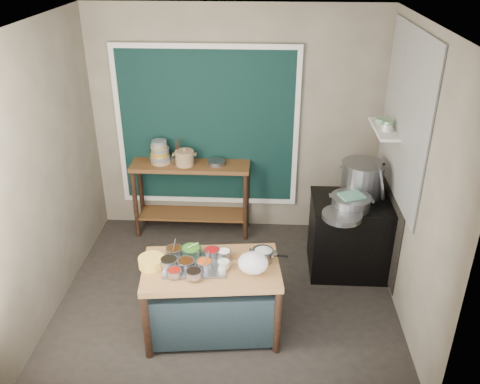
# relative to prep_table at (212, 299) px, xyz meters

# --- Properties ---
(floor) EXTENTS (3.50, 3.00, 0.02)m
(floor) POSITION_rel_prep_table_xyz_m (0.10, 0.55, -0.39)
(floor) COLOR #28231F
(floor) RESTS_ON ground
(back_wall) EXTENTS (3.50, 0.02, 2.80)m
(back_wall) POSITION_rel_prep_table_xyz_m (0.10, 2.06, 1.02)
(back_wall) COLOR gray
(back_wall) RESTS_ON floor
(left_wall) EXTENTS (0.02, 3.00, 2.80)m
(left_wall) POSITION_rel_prep_table_xyz_m (-1.66, 0.55, 1.02)
(left_wall) COLOR gray
(left_wall) RESTS_ON floor
(right_wall) EXTENTS (0.02, 3.00, 2.80)m
(right_wall) POSITION_rel_prep_table_xyz_m (1.86, 0.55, 1.02)
(right_wall) COLOR gray
(right_wall) RESTS_ON floor
(ceiling) EXTENTS (3.50, 3.00, 0.02)m
(ceiling) POSITION_rel_prep_table_xyz_m (0.10, 0.55, 2.43)
(ceiling) COLOR gray
(ceiling) RESTS_ON back_wall
(curtain_panel) EXTENTS (2.10, 0.02, 1.90)m
(curtain_panel) POSITION_rel_prep_table_xyz_m (-0.25, 2.02, 0.98)
(curtain_panel) COLOR black
(curtain_panel) RESTS_ON back_wall
(curtain_frame) EXTENTS (2.22, 0.03, 2.02)m
(curtain_frame) POSITION_rel_prep_table_xyz_m (-0.25, 2.01, 0.98)
(curtain_frame) COLOR beige
(curtain_frame) RESTS_ON back_wall
(tile_panel) EXTENTS (0.02, 1.70, 1.70)m
(tile_panel) POSITION_rel_prep_table_xyz_m (1.84, 1.10, 1.48)
(tile_panel) COLOR #B2B2AA
(tile_panel) RESTS_ON right_wall
(soot_patch) EXTENTS (0.01, 1.30, 1.30)m
(soot_patch) POSITION_rel_prep_table_xyz_m (1.84, 1.20, 0.32)
(soot_patch) COLOR black
(soot_patch) RESTS_ON right_wall
(wall_shelf) EXTENTS (0.22, 0.70, 0.03)m
(wall_shelf) POSITION_rel_prep_table_xyz_m (1.73, 1.40, 1.23)
(wall_shelf) COLOR beige
(wall_shelf) RESTS_ON right_wall
(prep_table) EXTENTS (1.32, 0.85, 0.75)m
(prep_table) POSITION_rel_prep_table_xyz_m (0.00, 0.00, 0.00)
(prep_table) COLOR olive
(prep_table) RESTS_ON floor
(back_counter) EXTENTS (1.45, 0.40, 0.95)m
(back_counter) POSITION_rel_prep_table_xyz_m (-0.45, 1.83, 0.10)
(back_counter) COLOR brown
(back_counter) RESTS_ON floor
(stove_block) EXTENTS (0.90, 0.68, 0.85)m
(stove_block) POSITION_rel_prep_table_xyz_m (1.45, 1.10, 0.05)
(stove_block) COLOR black
(stove_block) RESTS_ON floor
(stove_top) EXTENTS (0.92, 0.69, 0.03)m
(stove_top) POSITION_rel_prep_table_xyz_m (1.45, 1.10, 0.49)
(stove_top) COLOR black
(stove_top) RESTS_ON stove_block
(condiment_tray) EXTENTS (0.59, 0.44, 0.03)m
(condiment_tray) POSITION_rel_prep_table_xyz_m (-0.15, -0.00, 0.39)
(condiment_tray) COLOR gray
(condiment_tray) RESTS_ON prep_table
(condiment_bowls) EXTENTS (0.65, 0.51, 0.08)m
(condiment_bowls) POSITION_rel_prep_table_xyz_m (-0.17, 0.02, 0.43)
(condiment_bowls) COLOR gray
(condiment_bowls) RESTS_ON condiment_tray
(yellow_basin) EXTENTS (0.31, 0.31, 0.09)m
(yellow_basin) POSITION_rel_prep_table_xyz_m (-0.54, -0.02, 0.42)
(yellow_basin) COLOR gold
(yellow_basin) RESTS_ON prep_table
(saucepan) EXTENTS (0.23, 0.23, 0.11)m
(saucepan) POSITION_rel_prep_table_xyz_m (0.47, 0.12, 0.43)
(saucepan) COLOR gray
(saucepan) RESTS_ON prep_table
(plastic_bag_a) EXTENTS (0.32, 0.30, 0.20)m
(plastic_bag_a) POSITION_rel_prep_table_xyz_m (0.38, -0.07, 0.48)
(plastic_bag_a) COLOR white
(plastic_bag_a) RESTS_ON prep_table
(plastic_bag_b) EXTENTS (0.21, 0.19, 0.15)m
(plastic_bag_b) POSITION_rel_prep_table_xyz_m (0.47, 0.12, 0.45)
(plastic_bag_b) COLOR white
(plastic_bag_b) RESTS_ON prep_table
(bowl_stack) EXTENTS (0.26, 0.26, 0.29)m
(bowl_stack) POSITION_rel_prep_table_xyz_m (-0.81, 1.86, 0.70)
(bowl_stack) COLOR tan
(bowl_stack) RESTS_ON back_counter
(utensil_cup) EXTENTS (0.19, 0.19, 0.10)m
(utensil_cup) POSITION_rel_prep_table_xyz_m (-0.59, 1.85, 0.62)
(utensil_cup) COLOR gray
(utensil_cup) RESTS_ON back_counter
(ceramic_crock) EXTENTS (0.26, 0.26, 0.16)m
(ceramic_crock) POSITION_rel_prep_table_xyz_m (-0.50, 1.81, 0.66)
(ceramic_crock) COLOR #967552
(ceramic_crock) RESTS_ON back_counter
(wide_bowl) EXTENTS (0.22, 0.22, 0.05)m
(wide_bowl) POSITION_rel_prep_table_xyz_m (-0.12, 1.83, 0.60)
(wide_bowl) COLOR gray
(wide_bowl) RESTS_ON back_counter
(stock_pot) EXTENTS (0.52, 0.52, 0.38)m
(stock_pot) POSITION_rel_prep_table_xyz_m (1.54, 1.28, 0.69)
(stock_pot) COLOR gray
(stock_pot) RESTS_ON stove_top
(pot_lid) EXTENTS (0.11, 0.42, 0.42)m
(pot_lid) POSITION_rel_prep_table_xyz_m (1.70, 1.19, 0.71)
(pot_lid) COLOR gray
(pot_lid) RESTS_ON stove_top
(steamer) EXTENTS (0.52, 0.52, 0.14)m
(steamer) POSITION_rel_prep_table_xyz_m (1.38, 0.94, 0.57)
(steamer) COLOR gray
(steamer) RESTS_ON stove_top
(green_cloth) EXTENTS (0.29, 0.26, 0.02)m
(green_cloth) POSITION_rel_prep_table_xyz_m (1.38, 0.94, 0.65)
(green_cloth) COLOR #58997C
(green_cloth) RESTS_ON steamer
(shallow_pan) EXTENTS (0.47, 0.47, 0.05)m
(shallow_pan) POSITION_rel_prep_table_xyz_m (1.26, 0.73, 0.53)
(shallow_pan) COLOR gray
(shallow_pan) RESTS_ON stove_top
(shelf_bowl_stack) EXTENTS (0.14, 0.14, 0.11)m
(shelf_bowl_stack) POSITION_rel_prep_table_xyz_m (1.73, 1.32, 1.29)
(shelf_bowl_stack) COLOR silver
(shelf_bowl_stack) RESTS_ON wall_shelf
(shelf_bowl_green) EXTENTS (0.18, 0.18, 0.05)m
(shelf_bowl_green) POSITION_rel_prep_table_xyz_m (1.73, 1.56, 1.27)
(shelf_bowl_green) COLOR gray
(shelf_bowl_green) RESTS_ON wall_shelf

